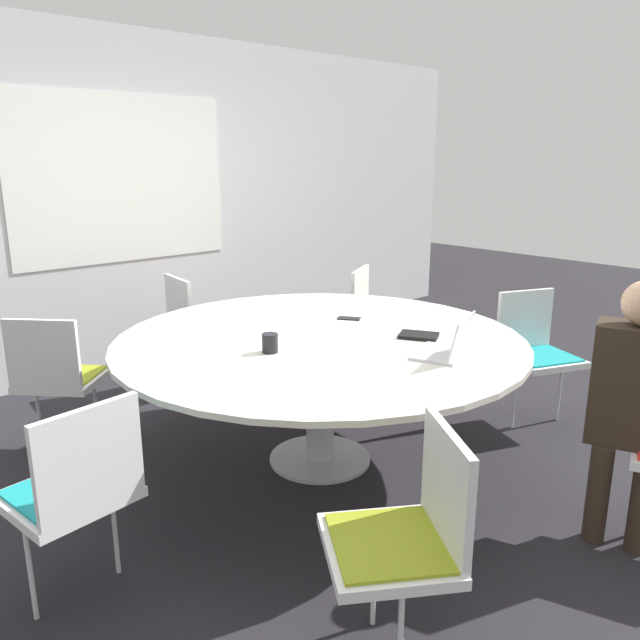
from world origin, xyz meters
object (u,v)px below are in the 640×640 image
object	(u,v)px
laptop	(449,346)
handbag	(306,353)
chair_2	(375,312)
chair_1	(535,346)
person_0	(634,393)
chair_4	(57,372)
chair_3	(196,321)
chair_6	(408,528)
coffee_cup	(270,343)
cell_phone	(349,318)
spiral_notebook	(419,336)
chair_5	(76,484)

from	to	relation	value
laptop	handbag	world-z (taller)	laptop
chair_2	handbag	size ratio (longest dim) A/B	2.42
chair_1	person_0	distance (m)	1.33
chair_1	chair_4	world-z (taller)	same
chair_3	chair_6	world-z (taller)	same
coffee_cup	cell_phone	world-z (taller)	coffee_cup
laptop	spiral_notebook	distance (m)	0.36
handbag	chair_6	bearing A→B (deg)	-124.73
chair_3	laptop	bearing A→B (deg)	10.38
chair_2	chair_1	bearing A→B (deg)	66.91
chair_2	chair_4	xyz separation A→B (m)	(-2.39, 0.29, 0.00)
cell_phone	chair_1	bearing A→B (deg)	-34.40
chair_2	coffee_cup	distance (m)	1.89
chair_6	cell_phone	size ratio (longest dim) A/B	5.62
chair_1	spiral_notebook	size ratio (longest dim) A/B	3.40
chair_4	laptop	xyz separation A→B (m)	(1.34, -1.76, 0.28)
chair_3	handbag	size ratio (longest dim) A/B	2.42
person_0	cell_phone	bearing A→B (deg)	-15.74
person_0	cell_phone	xyz separation A→B (m)	(-0.13, 1.67, 0.04)
chair_5	person_0	xyz separation A→B (m)	(2.03, -1.23, 0.19)
chair_5	person_0	world-z (taller)	person_0
chair_4	spiral_notebook	distance (m)	2.09
chair_2	coffee_cup	world-z (taller)	chair_2
laptop	chair_6	bearing A→B (deg)	10.66
person_0	chair_3	bearing A→B (deg)	-12.23
chair_3	cell_phone	bearing A→B (deg)	18.92
chair_2	cell_phone	bearing A→B (deg)	5.56
laptop	coffee_cup	xyz separation A→B (m)	(-0.62, 0.66, -0.00)
handbag	chair_3	bearing A→B (deg)	164.45
laptop	chair_3	bearing A→B (deg)	-106.51
cell_phone	person_0	bearing A→B (deg)	-85.68
chair_4	chair_6	world-z (taller)	same
chair_1	chair_3	world-z (taller)	same
chair_5	coffee_cup	bearing A→B (deg)	4.40
chair_4	person_0	distance (m)	3.04
person_0	chair_6	bearing A→B (deg)	61.84
chair_5	cell_phone	world-z (taller)	chair_5
chair_3	chair_4	world-z (taller)	same
chair_2	chair_4	distance (m)	2.41
chair_2	spiral_notebook	xyz separation A→B (m)	(-0.90, -1.16, 0.24)
chair_4	person_0	world-z (taller)	person_0
chair_1	coffee_cup	xyz separation A→B (m)	(-1.80, 0.50, 0.28)
laptop	cell_phone	size ratio (longest dim) A/B	2.42
chair_6	cell_phone	distance (m)	1.91
chair_2	cell_phone	distance (m)	1.12
chair_1	coffee_cup	bearing A→B (deg)	7.31
chair_5	person_0	size ratio (longest dim) A/B	0.71
coffee_cup	cell_phone	distance (m)	0.80
chair_3	coffee_cup	xyz separation A→B (m)	(-0.49, -1.55, 0.28)
chair_2	cell_phone	size ratio (longest dim) A/B	5.62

